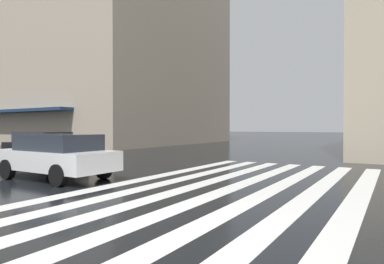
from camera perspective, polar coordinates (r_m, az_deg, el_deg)
The scene contains 5 objects.
ground_plane at distance 5.72m, azimuth -8.95°, elevation -15.77°, with size 220.00×220.00×0.00m, color black.
zebra_crossing at distance 9.12m, azimuth 6.97°, elevation -9.46°, with size 13.00×6.50×0.01m.
haussmann_block_mid at distance 41.31m, azimuth -17.56°, elevation 16.26°, with size 20.05×26.86×25.84m.
car_white at distance 11.32m, azimuth -22.21°, elevation -3.67°, with size 1.85×4.10×1.41m.
car_black at distance 17.16m, azimuth -24.08°, elevation -2.17°, with size 1.85×4.10×1.41m.
Camera 1 is at (-4.16, -3.56, 1.63)m, focal length 31.14 mm.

